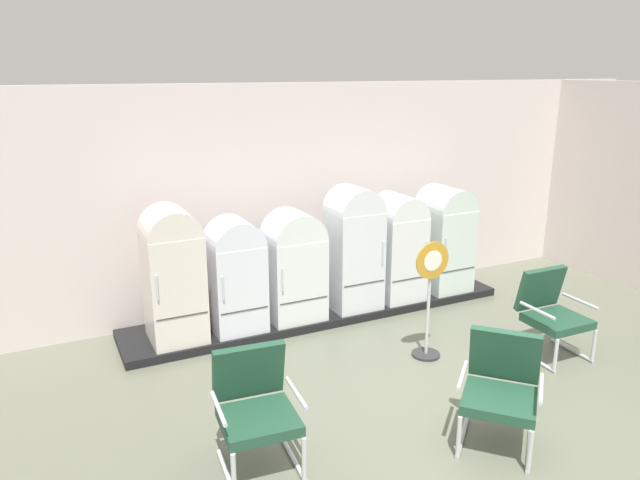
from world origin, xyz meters
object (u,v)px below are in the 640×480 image
(refrigerator_5, at_px, (444,235))
(refrigerator_2, at_px, (294,263))
(refrigerator_1, at_px, (236,272))
(refrigerator_4, at_px, (398,244))
(armchair_left, at_px, (255,404))
(sign_stand, at_px, (429,305))
(armchair_right, at_px, (551,310))
(refrigerator_3, at_px, (354,244))
(armchair_center, at_px, (501,385))
(refrigerator_0, at_px, (173,270))

(refrigerator_5, bearing_deg, refrigerator_2, -178.77)
(refrigerator_1, relative_size, refrigerator_4, 0.95)
(refrigerator_2, distance_m, refrigerator_5, 2.35)
(armchair_left, bearing_deg, sign_stand, 21.14)
(armchair_right, bearing_deg, refrigerator_1, 146.81)
(refrigerator_1, distance_m, refrigerator_5, 3.11)
(refrigerator_1, xyz_separation_m, refrigerator_3, (1.61, -0.00, 0.13))
(refrigerator_1, relative_size, refrigerator_5, 0.93)
(refrigerator_1, distance_m, refrigerator_2, 0.76)
(refrigerator_2, bearing_deg, refrigerator_1, -179.79)
(refrigerator_3, height_order, armchair_left, refrigerator_3)
(armchair_center, bearing_deg, refrigerator_1, 114.32)
(refrigerator_0, distance_m, refrigerator_3, 2.34)
(refrigerator_2, distance_m, armchair_left, 2.79)
(refrigerator_5, relative_size, sign_stand, 1.09)
(armchair_center, relative_size, sign_stand, 0.72)
(refrigerator_4, bearing_deg, refrigerator_3, -177.42)
(refrigerator_4, bearing_deg, refrigerator_2, -178.95)
(armchair_center, bearing_deg, armchair_left, 161.98)
(refrigerator_1, bearing_deg, refrigerator_4, 0.77)
(refrigerator_2, xyz_separation_m, armchair_left, (-1.39, -2.39, -0.30))
(refrigerator_0, xyz_separation_m, refrigerator_5, (3.84, 0.01, -0.06))
(refrigerator_4, xyz_separation_m, armchair_left, (-2.95, -2.42, -0.34))
(refrigerator_3, distance_m, armchair_right, 2.51)
(refrigerator_3, bearing_deg, refrigerator_1, 179.98)
(refrigerator_4, bearing_deg, sign_stand, -110.17)
(refrigerator_5, height_order, armchair_center, refrigerator_5)
(refrigerator_0, bearing_deg, refrigerator_1, -3.46)
(refrigerator_5, distance_m, armchair_left, 4.49)
(refrigerator_4, distance_m, armchair_center, 3.23)
(refrigerator_1, xyz_separation_m, armchair_right, (3.06, -2.00, -0.30))
(refrigerator_0, distance_m, armchair_left, 2.47)
(sign_stand, bearing_deg, refrigerator_2, 124.32)
(refrigerator_3, xyz_separation_m, sign_stand, (0.15, -1.46, -0.33))
(refrigerator_1, distance_m, armchair_right, 3.67)
(refrigerator_2, distance_m, armchair_center, 3.12)
(refrigerator_1, relative_size, refrigerator_2, 0.99)
(armchair_right, xyz_separation_m, armchair_center, (-1.69, -1.04, 0.00))
(refrigerator_2, relative_size, refrigerator_3, 0.86)
(refrigerator_0, distance_m, armchair_center, 3.76)
(refrigerator_0, xyz_separation_m, refrigerator_1, (0.73, -0.04, -0.11))
(refrigerator_3, relative_size, armchair_right, 1.65)
(refrigerator_1, relative_size, armchair_center, 1.40)
(refrigerator_3, height_order, sign_stand, refrigerator_3)
(refrigerator_0, distance_m, refrigerator_1, 0.74)
(refrigerator_2, relative_size, armchair_left, 1.41)
(refrigerator_3, relative_size, armchair_left, 1.65)
(armchair_left, distance_m, armchair_right, 3.72)
(refrigerator_1, bearing_deg, refrigerator_3, -0.02)
(refrigerator_2, bearing_deg, armchair_left, -120.23)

